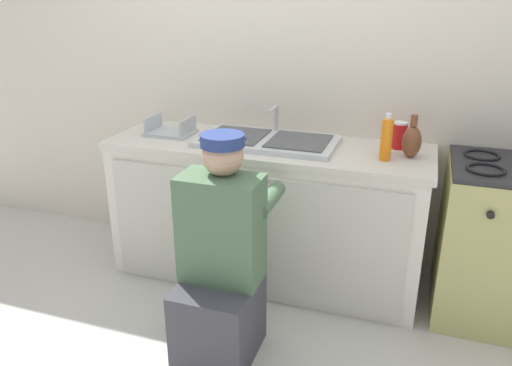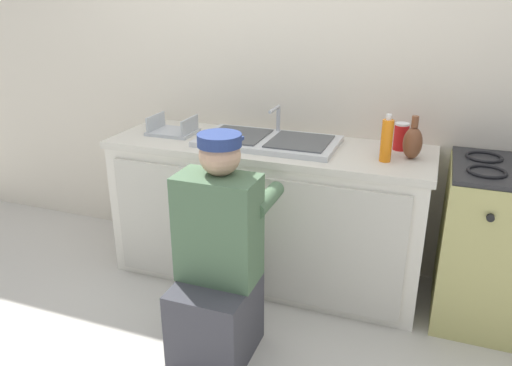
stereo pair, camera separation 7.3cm
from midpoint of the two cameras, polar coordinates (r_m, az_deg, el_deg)
ground_plane at (r=3.02m, az=0.03°, el=-12.94°), size 12.00×12.00×0.00m
back_wall at (r=3.15m, az=4.25°, el=13.03°), size 6.00×0.10×2.50m
counter_cabinet at (r=3.06m, az=1.93°, el=-3.66°), size 1.84×0.62×0.82m
countertop at (r=2.91m, az=2.09°, el=4.13°), size 1.88×0.62×0.04m
sink_double_basin at (r=2.90m, az=2.11°, el=4.88°), size 0.80×0.44×0.19m
stove_range at (r=2.96m, az=26.61°, el=-6.38°), size 0.58×0.62×0.88m
plumber_person at (r=2.41m, az=-3.53°, el=-9.65°), size 0.42×0.61×1.10m
dish_rack_tray at (r=3.14m, az=-8.83°, el=6.02°), size 0.28×0.22×0.11m
soda_cup_red at (r=2.90m, az=16.94°, el=5.10°), size 0.08×0.08×0.15m
soap_bottle_orange at (r=2.66m, az=15.46°, el=4.73°), size 0.06×0.06×0.25m
spice_bottle_pepper at (r=2.78m, az=15.41°, el=4.04°), size 0.04×0.04×0.10m
vase_decorative at (r=2.75m, az=18.20°, el=4.45°), size 0.10×0.10×0.23m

